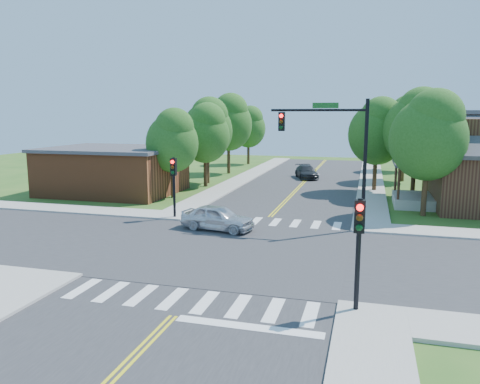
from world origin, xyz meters
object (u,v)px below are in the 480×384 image
(signal_mast_ne, at_px, (334,143))
(car_dgrey, at_px, (306,172))
(car_silver, at_px, (218,218))
(signal_pole_nw, at_px, (174,176))
(signal_pole_se, at_px, (359,234))

(signal_mast_ne, bearing_deg, car_dgrey, 101.35)
(signal_mast_ne, xyz_separation_m, car_silver, (-6.04, -2.09, -4.15))
(signal_pole_nw, distance_m, car_silver, 4.50)
(signal_mast_ne, relative_size, car_silver, 1.67)
(signal_pole_se, xyz_separation_m, car_dgrey, (-5.74, 31.42, -2.03))
(signal_pole_se, relative_size, car_silver, 0.88)
(signal_pole_se, xyz_separation_m, car_silver, (-7.73, 9.12, -1.96))
(car_dgrey, bearing_deg, signal_mast_ne, -97.44)
(signal_mast_ne, xyz_separation_m, signal_pole_se, (1.69, -11.21, -2.19))
(signal_pole_nw, xyz_separation_m, car_silver, (3.47, -2.08, -1.96))
(signal_pole_nw, height_order, car_dgrey, signal_pole_nw)
(signal_mast_ne, bearing_deg, signal_pole_nw, -179.93)
(signal_pole_nw, bearing_deg, signal_pole_se, -45.00)
(signal_mast_ne, distance_m, car_silver, 7.62)
(signal_pole_nw, relative_size, car_silver, 0.88)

